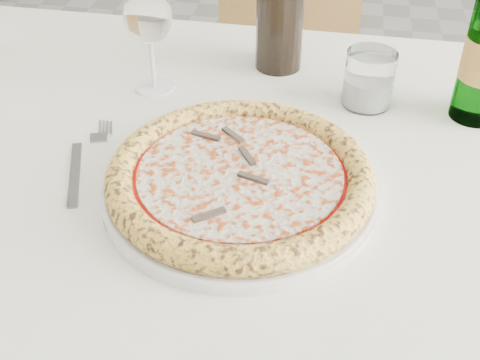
{
  "coord_description": "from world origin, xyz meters",
  "views": [
    {
      "loc": [
        0.21,
        -0.54,
        1.23
      ],
      "look_at": [
        0.11,
        0.03,
        0.78
      ],
      "focal_mm": 45.0,
      "sensor_mm": 36.0,
      "label": 1
    }
  ],
  "objects_px": {
    "dining_table": "(252,200)",
    "chair_far": "(287,45)",
    "wine_glass": "(148,19)",
    "pizza": "(240,176)",
    "tumbler": "(369,82)",
    "plate": "(240,187)"
  },
  "relations": [
    {
      "from": "dining_table",
      "to": "chair_far",
      "type": "height_order",
      "value": "chair_far"
    },
    {
      "from": "wine_glass",
      "to": "pizza",
      "type": "bearing_deg",
      "value": -52.67
    },
    {
      "from": "dining_table",
      "to": "tumbler",
      "type": "relative_size",
      "value": 16.4
    },
    {
      "from": "dining_table",
      "to": "pizza",
      "type": "bearing_deg",
      "value": -90.0
    },
    {
      "from": "pizza",
      "to": "tumbler",
      "type": "relative_size",
      "value": 3.9
    },
    {
      "from": "plate",
      "to": "tumbler",
      "type": "distance_m",
      "value": 0.29
    },
    {
      "from": "dining_table",
      "to": "plate",
      "type": "bearing_deg",
      "value": -90.0
    },
    {
      "from": "dining_table",
      "to": "chair_far",
      "type": "xyz_separation_m",
      "value": [
        -0.04,
        0.81,
        -0.13
      ]
    },
    {
      "from": "chair_far",
      "to": "pizza",
      "type": "relative_size",
      "value": 2.84
    },
    {
      "from": "chair_far",
      "to": "wine_glass",
      "type": "height_order",
      "value": "chair_far"
    },
    {
      "from": "chair_far",
      "to": "wine_glass",
      "type": "bearing_deg",
      "value": -102.01
    },
    {
      "from": "dining_table",
      "to": "plate",
      "type": "relative_size",
      "value": 4.05
    },
    {
      "from": "chair_far",
      "to": "tumbler",
      "type": "relative_size",
      "value": 11.08
    },
    {
      "from": "plate",
      "to": "pizza",
      "type": "distance_m",
      "value": 0.02
    },
    {
      "from": "pizza",
      "to": "chair_far",
      "type": "bearing_deg",
      "value": 92.29
    },
    {
      "from": "dining_table",
      "to": "tumbler",
      "type": "distance_m",
      "value": 0.25
    },
    {
      "from": "tumbler",
      "to": "chair_far",
      "type": "bearing_deg",
      "value": 105.78
    },
    {
      "from": "plate",
      "to": "wine_glass",
      "type": "xyz_separation_m",
      "value": [
        -0.18,
        0.24,
        0.11
      ]
    },
    {
      "from": "plate",
      "to": "pizza",
      "type": "relative_size",
      "value": 1.04
    },
    {
      "from": "plate",
      "to": "wine_glass",
      "type": "relative_size",
      "value": 2.09
    },
    {
      "from": "pizza",
      "to": "plate",
      "type": "bearing_deg",
      "value": -32.01
    },
    {
      "from": "plate",
      "to": "dining_table",
      "type": "bearing_deg",
      "value": 90.0
    }
  ]
}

